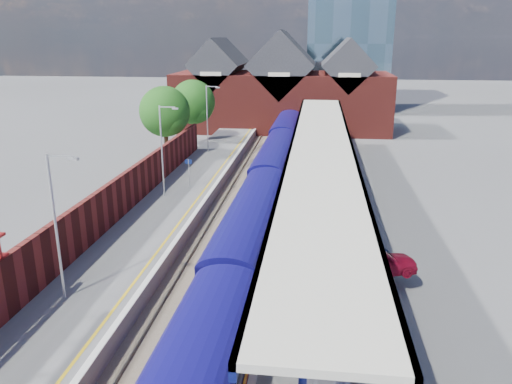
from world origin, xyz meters
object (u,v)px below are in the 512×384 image
lamp_post_b (58,219)px  lamp_post_c (163,146)px  parked_car_blue (351,253)px  train (266,186)px  parked_car_dark (346,277)px  parked_car_red (377,262)px  platform_sign (189,169)px  lamp_post_d (208,114)px

lamp_post_b → lamp_post_c: same height
lamp_post_c → parked_car_blue: lamp_post_c is taller
lamp_post_c → parked_car_blue: 17.54m
lamp_post_b → parked_car_blue: bearing=21.8°
lamp_post_b → train: bearing=63.5°
parked_car_dark → parked_car_blue: (0.40, 2.88, 0.04)m
parked_car_blue → train: bearing=39.5°
lamp_post_c → parked_car_dark: lamp_post_c is taller
train → lamp_post_b: (-7.86, -15.79, 2.87)m
train → parked_car_red: (7.01, -11.48, -0.41)m
lamp_post_b → parked_car_blue: lamp_post_b is taller
platform_sign → lamp_post_b: bearing=-94.3°
parked_car_dark → parked_car_blue: 2.91m
train → parked_car_blue: 11.85m
parked_car_red → parked_car_blue: bearing=30.8°
lamp_post_b → platform_sign: bearing=85.7°
parked_car_blue → parked_car_dark: bearing=-177.2°
train → parked_car_dark: 14.29m
lamp_post_c → lamp_post_d: same height
lamp_post_d → platform_sign: lamp_post_d is taller
parked_car_red → lamp_post_c: bearing=33.5°
platform_sign → parked_car_red: (13.50, -13.69, -0.98)m
train → lamp_post_c: bearing=178.5°
lamp_post_b → parked_car_blue: 15.00m
parked_car_blue → parked_car_red: bearing=-120.3°
platform_sign → parked_car_blue: size_ratio=0.54×
parked_car_blue → lamp_post_d: bearing=37.7°
train → platform_sign: bearing=161.2°
lamp_post_c → platform_sign: lamp_post_c is taller
train → parked_car_blue: size_ratio=14.25×
lamp_post_d → parked_car_red: (14.86, -27.69, -3.29)m
train → parked_car_red: size_ratio=15.90×
train → lamp_post_b: 17.87m
train → lamp_post_c: lamp_post_c is taller
lamp_post_c → lamp_post_d: size_ratio=1.00×
lamp_post_b → parked_car_red: lamp_post_b is taller
train → parked_car_blue: train is taller
parked_car_red → parked_car_dark: 2.44m
parked_car_red → parked_car_dark: size_ratio=1.01×
train → parked_car_dark: (5.33, -13.24, -0.52)m
lamp_post_c → parked_car_red: bearing=-38.2°
lamp_post_d → lamp_post_c: bearing=-90.0°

